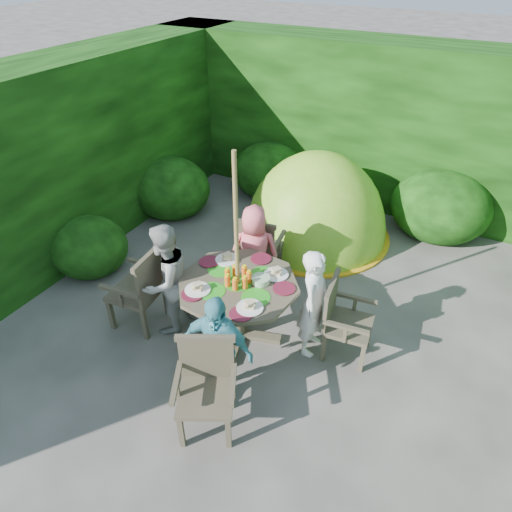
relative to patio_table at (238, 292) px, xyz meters
The scene contains 13 objects.
ground 1.11m from the patio_table, ahead, with size 60.00×60.00×0.00m, color #44413D.
hedge_enclosure 1.73m from the patio_table, 55.75° to the left, with size 9.00×9.00×2.50m.
patio_table is the anchor object (origin of this frame).
parasol_pole 0.46m from the patio_table, 151.23° to the right, with size 0.04×0.04×2.20m, color olive.
garden_chair_right 1.11m from the patio_table, 16.56° to the left, with size 0.52×0.57×0.87m.
garden_chair_left 1.11m from the patio_table, 163.22° to the right, with size 0.57×0.63×0.97m.
garden_chair_back 1.11m from the patio_table, 106.69° to the left, with size 0.60×0.55×0.89m.
garden_chair_front 1.12m from the patio_table, 75.05° to the right, with size 0.68×0.65×0.88m.
child_right 0.80m from the patio_table, 15.90° to the left, with size 0.46×0.30×1.25m, color white.
child_left 0.80m from the patio_table, 163.96° to the right, with size 0.64×0.50×1.32m, color #9E9F9A.
child_back 0.80m from the patio_table, 106.29° to the left, with size 0.59×0.39×1.21m, color #FC6873.
child_front 0.80m from the patio_table, 74.35° to the right, with size 0.71×0.29×1.21m, color teal.
dome_tent 2.48m from the patio_table, 91.83° to the left, with size 2.23×2.23×2.55m.
Camera 1 is at (1.00, -3.19, 3.69)m, focal length 32.00 mm.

